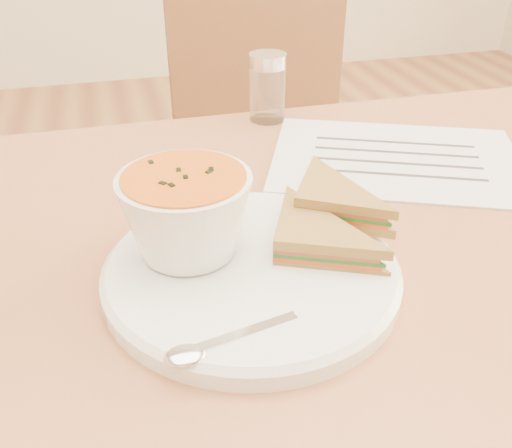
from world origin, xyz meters
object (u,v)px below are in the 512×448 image
object	(u,v)px
dining_table	(321,430)
condiment_shaker	(267,88)
chair_far	(282,176)
plate	(251,273)
soup_bowl	(187,218)

from	to	relation	value
dining_table	condiment_shaker	bearing A→B (deg)	89.80
chair_far	condiment_shaker	size ratio (longest dim) A/B	9.26
dining_table	plate	bearing A→B (deg)	-145.48
chair_far	plate	xyz separation A→B (m)	(-0.26, -0.70, 0.28)
dining_table	chair_far	distance (m)	0.63
soup_bowl	condiment_shaker	world-z (taller)	condiment_shaker
chair_far	soup_bowl	size ratio (longest dim) A/B	7.70
chair_far	soup_bowl	xyz separation A→B (m)	(-0.31, -0.67, 0.33)
soup_bowl	chair_far	bearing A→B (deg)	65.15
dining_table	chair_far	xyz separation A→B (m)	(0.13, 0.61, 0.11)
soup_bowl	condiment_shaker	distance (m)	0.41
soup_bowl	condiment_shaker	bearing A→B (deg)	63.34
plate	condiment_shaker	size ratio (longest dim) A/B	2.74
chair_far	plate	world-z (taller)	chair_far
chair_far	plate	distance (m)	0.80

